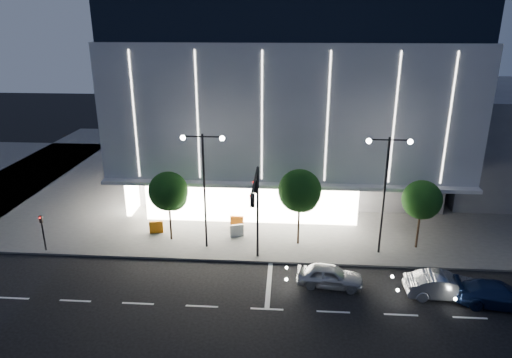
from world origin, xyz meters
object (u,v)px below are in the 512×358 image
(car_second, at_px, (443,286))
(car_third, at_px, (498,295))
(barrier_d, at_px, (237,230))
(street_lamp_east, at_px, (386,179))
(tree_left, at_px, (169,193))
(car_lead, at_px, (330,276))
(barrier_c, at_px, (237,222))
(tree_mid, at_px, (300,193))
(traffic_mast, at_px, (256,202))
(street_lamp_west, at_px, (204,175))
(tree_right, at_px, (422,202))
(barrier_a, at_px, (156,227))
(ped_signal_far, at_px, (43,229))

(car_second, xyz_separation_m, car_third, (3.08, -0.68, -0.05))
(car_third, xyz_separation_m, barrier_d, (-16.99, 7.93, -0.09))
(street_lamp_east, height_order, car_second, street_lamp_east)
(tree_left, height_order, car_lead, tree_left)
(street_lamp_east, xyz_separation_m, barrier_c, (-11.06, 3.52, -5.31))
(street_lamp_east, relative_size, tree_left, 1.57)
(tree_left, relative_size, barrier_d, 5.20)
(tree_mid, bearing_deg, traffic_mast, -129.42)
(traffic_mast, bearing_deg, car_lead, -21.46)
(street_lamp_west, xyz_separation_m, barrier_d, (2.11, 1.88, -5.31))
(tree_left, bearing_deg, traffic_mast, -27.84)
(street_lamp_west, relative_size, barrier_d, 8.18)
(car_third, distance_m, barrier_d, 18.75)
(tree_left, distance_m, car_lead, 13.62)
(street_lamp_east, height_order, tree_right, street_lamp_east)
(tree_right, xyz_separation_m, barrier_a, (-20.52, 1.02, -3.23))
(car_lead, distance_m, barrier_a, 15.03)
(car_second, distance_m, barrier_a, 21.81)
(traffic_mast, distance_m, barrier_d, 6.58)
(tree_left, bearing_deg, ped_signal_far, -164.39)
(traffic_mast, distance_m, tree_mid, 4.82)
(tree_right, bearing_deg, street_lamp_west, -176.36)
(barrier_a, height_order, barrier_d, same)
(tree_right, relative_size, car_second, 1.16)
(barrier_c, bearing_deg, car_second, -29.27)
(traffic_mast, height_order, barrier_a, traffic_mast)
(traffic_mast, relative_size, tree_left, 1.24)
(traffic_mast, height_order, tree_mid, traffic_mast)
(traffic_mast, relative_size, car_second, 1.49)
(ped_signal_far, height_order, car_third, ped_signal_far)
(barrier_a, bearing_deg, tree_right, -15.53)
(ped_signal_far, height_order, barrier_a, ped_signal_far)
(street_lamp_west, relative_size, tree_mid, 1.46)
(car_third, bearing_deg, tree_right, 29.76)
(barrier_d, bearing_deg, street_lamp_east, -29.19)
(tree_mid, xyz_separation_m, car_second, (8.99, -6.40, -3.55))
(barrier_a, bearing_deg, car_second, -32.58)
(ped_signal_far, bearing_deg, barrier_a, 25.27)
(tree_left, height_order, barrier_a, tree_left)
(tree_mid, bearing_deg, street_lamp_west, -171.74)
(car_lead, bearing_deg, tree_right, -44.67)
(car_lead, height_order, barrier_c, car_lead)
(barrier_d, bearing_deg, car_lead, -62.82)
(tree_right, xyz_separation_m, car_third, (3.07, -7.08, -3.15))
(car_second, bearing_deg, car_third, -102.13)
(street_lamp_west, height_order, ped_signal_far, street_lamp_west)
(barrier_a, bearing_deg, car_lead, -38.99)
(tree_right, xyz_separation_m, car_lead, (-7.05, -5.64, -3.15))
(street_lamp_west, xyz_separation_m, barrier_c, (1.94, 3.52, -5.31))
(tree_mid, distance_m, barrier_a, 12.14)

